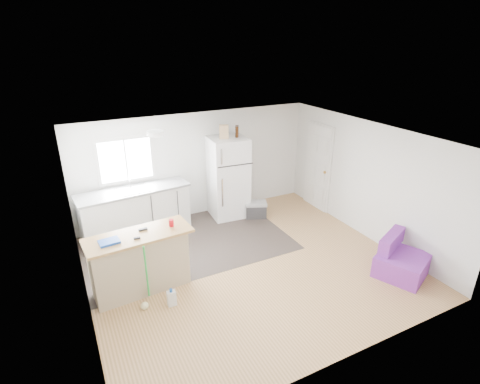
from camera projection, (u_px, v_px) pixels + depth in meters
name	position (u px, v px, depth m)	size (l,w,h in m)	color
room	(248.00, 206.00, 6.47)	(5.51, 5.01, 2.41)	olive
vinyl_zone	(188.00, 243.00, 7.66)	(4.05, 2.50, 0.00)	#2D2522
window	(126.00, 160.00, 7.74)	(1.18, 0.06, 0.98)	white
interior_door	(318.00, 167.00, 8.96)	(0.11, 0.92, 2.10)	white
ceiling_fixture	(156.00, 133.00, 6.51)	(0.30, 0.30, 0.07)	white
kitchen_cabinets	(135.00, 211.00, 7.86)	(2.33, 0.92, 1.31)	white
peninsula	(140.00, 262.00, 6.10)	(1.71, 0.76, 1.03)	tan
refrigerator	(228.00, 178.00, 8.55)	(0.88, 0.84, 1.86)	white
cooler	(256.00, 209.00, 8.72)	(0.58, 0.50, 0.37)	#302F32
purple_seat	(400.00, 261.00, 6.61)	(1.06, 1.06, 0.68)	purple
cleaner_jug	(172.00, 298.00, 5.86)	(0.14, 0.10, 0.30)	silver
mop	(145.00, 294.00, 5.78)	(0.21, 0.32, 1.12)	green
red_cup	(171.00, 223.00, 6.15)	(0.08, 0.08, 0.12)	red
blue_tray	(109.00, 242.00, 5.67)	(0.30, 0.22, 0.04)	#1343B9
tool_a	(143.00, 229.00, 6.04)	(0.14, 0.05, 0.03)	black
tool_b	(137.00, 238.00, 5.78)	(0.10, 0.04, 0.03)	black
cardboard_box	(224.00, 132.00, 8.07)	(0.20, 0.10, 0.30)	tan
bottle_left	(237.00, 132.00, 8.16)	(0.07, 0.07, 0.25)	#371B0A
bottle_right	(237.00, 131.00, 8.25)	(0.07, 0.07, 0.25)	#371B0A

